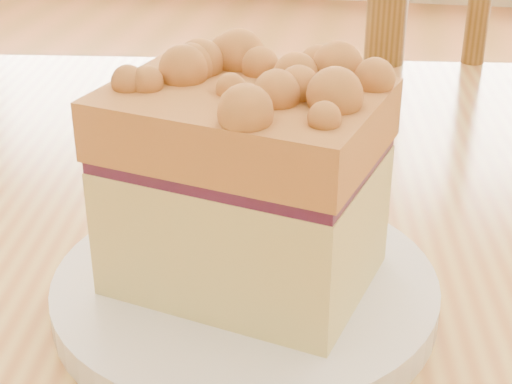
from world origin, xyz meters
TOP-DOWN VIEW (x-y plane):
  - cafe_chair_main at (-0.14, 0.71)m, footprint 0.53×0.53m
  - plate at (-0.34, 0.09)m, footprint 0.19×0.19m
  - cake_slice at (-0.34, 0.09)m, footprint 0.14×0.12m

SIDE VIEW (x-z plane):
  - cafe_chair_main at x=-0.14m, z-range 0.01..1.02m
  - plate at x=-0.34m, z-range 0.75..0.77m
  - cake_slice at x=-0.34m, z-range 0.76..0.88m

